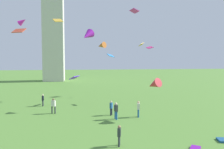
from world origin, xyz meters
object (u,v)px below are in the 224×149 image
object	(u,v)px
kite_flying_10	(101,46)
kite_flying_6	(19,31)
person_1	(111,107)
person_4	(43,99)
kite_flying_2	(58,20)
kite_flying_0	(134,11)
kite_flying_11	(150,47)
kite_flying_9	(111,56)
kite_flying_5	(154,84)
kite_flying_8	(87,35)
kite_flying_1	(141,44)
kite_bundle_0	(195,149)
kite_flying_4	(22,21)
person_5	(119,134)
person_3	(116,110)
person_2	(53,105)
kite_flying_7	(74,78)
person_0	(138,108)

from	to	relation	value
kite_flying_10	kite_flying_6	bearing A→B (deg)	-58.12
person_1	kite_flying_10	xyz separation A→B (m)	(-0.77, 3.74, 7.16)
person_1	person_4	size ratio (longest dim) A/B	1.03
kite_flying_2	kite_flying_6	xyz separation A→B (m)	(-5.06, -1.78, -1.78)
kite_flying_0	kite_flying_11	size ratio (longest dim) A/B	1.14
person_1	person_4	xyz separation A→B (m)	(-8.51, 6.24, -0.03)
kite_flying_0	kite_flying_9	distance (m)	12.89
kite_flying_5	kite_flying_8	bearing A→B (deg)	-91.90
kite_flying_1	kite_flying_6	bearing A→B (deg)	-23.94
kite_flying_5	kite_bundle_0	world-z (taller)	kite_flying_5
person_1	kite_flying_0	distance (m)	12.16
kite_flying_4	kite_flying_10	xyz separation A→B (m)	(11.59, -8.83, -4.17)
person_5	kite_flying_0	xyz separation A→B (m)	(3.91, 11.86, 11.46)
person_3	person_5	xyz separation A→B (m)	(-0.92, -7.37, -0.13)
person_1	kite_flying_5	xyz separation A→B (m)	(4.25, -2.21, 2.78)
person_3	kite_flying_5	distance (m)	4.83
person_2	kite_bundle_0	distance (m)	16.73
kite_flying_7	kite_flying_9	xyz separation A→B (m)	(6.13, 6.95, 3.20)
kite_flying_11	person_3	bearing A→B (deg)	-41.24
person_2	kite_flying_4	size ratio (longest dim) A/B	1.06
person_5	kite_flying_4	size ratio (longest dim) A/B	0.93
kite_flying_4	kite_flying_5	bearing A→B (deg)	-113.42
kite_flying_0	kite_flying_7	world-z (taller)	kite_flying_0
kite_flying_1	kite_flying_4	world-z (taller)	kite_flying_4
kite_flying_8	kite_bundle_0	bearing A→B (deg)	-33.35
kite_flying_5	kite_flying_6	world-z (taller)	kite_flying_6
person_1	kite_flying_6	xyz separation A→B (m)	(-11.66, 7.43, 9.29)
person_5	kite_flying_2	world-z (taller)	kite_flying_2
person_5	kite_flying_0	size ratio (longest dim) A/B	1.16
kite_flying_9	kite_flying_10	bearing A→B (deg)	38.77
person_2	person_5	world-z (taller)	person_2
person_0	kite_flying_11	size ratio (longest dim) A/B	1.51
kite_flying_6	kite_flying_10	xyz separation A→B (m)	(10.89, -3.69, -2.14)
person_1	kite_flying_4	world-z (taller)	kite_flying_4
kite_flying_10	person_1	bearing A→B (deg)	62.20
kite_flying_5	kite_flying_9	distance (m)	16.99
kite_flying_1	kite_flying_6	distance (m)	19.69
kite_flying_7	kite_flying_10	distance (m)	6.65
person_3	kite_flying_0	world-z (taller)	kite_flying_0
kite_flying_6	kite_bundle_0	size ratio (longest dim) A/B	1.86
kite_flying_4	kite_flying_9	bearing A→B (deg)	-64.86
person_4	kite_flying_5	xyz separation A→B (m)	(12.76, -8.45, 2.81)
kite_flying_7	kite_flying_9	distance (m)	9.80
person_2	person_5	size ratio (longest dim) A/B	1.14
kite_flying_6	kite_flying_0	bearing A→B (deg)	-174.46
kite_flying_4	kite_flying_9	xyz separation A→B (m)	(14.21, 1.72, -5.31)
kite_flying_11	person_5	bearing A→B (deg)	-29.94
kite_flying_1	kite_flying_2	size ratio (longest dim) A/B	0.77
kite_flying_7	kite_flying_11	distance (m)	11.79
kite_flying_0	kite_flying_5	distance (m)	9.96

